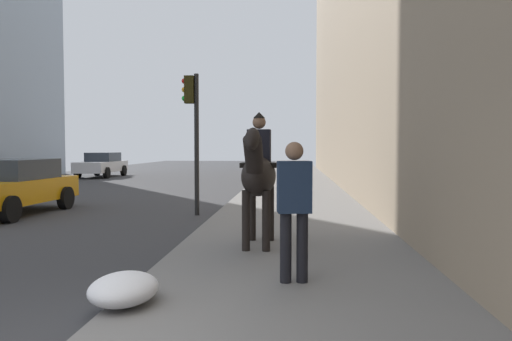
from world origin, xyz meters
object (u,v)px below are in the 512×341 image
mounted_horse_near (258,173)px  car_near_lane (102,164)px  pedestrian_greeting (294,202)px  car_mid_lane (10,186)px  traffic_light_near_curb (193,120)px

mounted_horse_near → car_near_lane: mounted_horse_near is taller
pedestrian_greeting → car_mid_lane: 9.79m
mounted_horse_near → car_mid_lane: 8.04m
pedestrian_greeting → traffic_light_near_curb: 7.27m
pedestrian_greeting → mounted_horse_near: bearing=7.8°
car_near_lane → traffic_light_near_curb: size_ratio=1.27×
traffic_light_near_curb → car_mid_lane: bearing=92.6°
mounted_horse_near → car_near_lane: (20.56, 10.66, -0.59)m
car_mid_lane → mounted_horse_near: bearing=59.7°
car_mid_lane → traffic_light_near_curb: size_ratio=1.19×
mounted_horse_near → car_near_lane: bearing=-150.9°
mounted_horse_near → pedestrian_greeting: mounted_horse_near is taller
pedestrian_greeting → car_mid_lane: (6.45, 7.36, -0.35)m
mounted_horse_near → car_mid_lane: size_ratio=0.51×
car_mid_lane → traffic_light_near_curb: traffic_light_near_curb is taller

